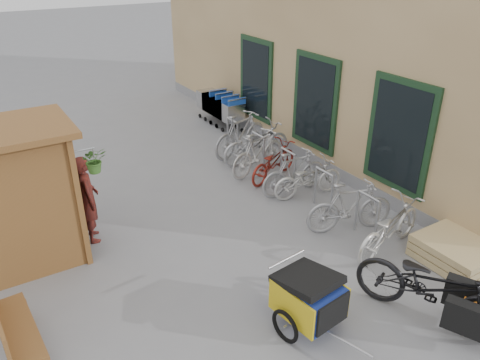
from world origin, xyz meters
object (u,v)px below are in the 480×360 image
pallet_stack (455,252)px  bike_5 (258,152)px  cargo_bike (435,287)px  shopping_carts (220,105)px  bike_2 (308,178)px  bike_7 (241,134)px  bike_1 (350,207)px  kiosk (2,181)px  bike_4 (273,162)px  bench (11,328)px  bike_6 (256,143)px  bike_3 (294,172)px  bike_0 (389,227)px  child_trailer (309,297)px  person_kiosk (88,199)px

pallet_stack → bike_5: bike_5 is taller
cargo_bike → shopping_carts: bearing=56.5°
bike_2 → bike_7: bike_7 is taller
pallet_stack → bike_1: 1.93m
kiosk → pallet_stack: (6.28, -3.87, -1.34)m
bike_4 → bike_5: (-0.13, 0.45, 0.09)m
bench → bike_4: bearing=19.9°
kiosk → bike_1: bearing=-21.6°
bike_6 → bike_3: bearing=172.3°
pallet_stack → bike_7: (-0.64, 5.89, 0.34)m
bike_0 → bike_6: size_ratio=0.96×
child_trailer → bike_4: (2.32, 4.13, -0.09)m
cargo_bike → bike_4: cargo_bike is taller
bike_0 → bike_5: size_ratio=1.06×
bench → bike_2: bearing=10.2°
bike_1 → bike_7: 4.18m
shopping_carts → bike_3: shopping_carts is taller
kiosk → bike_1: 5.95m
kiosk → bike_5: bearing=9.1°
child_trailer → person_kiosk: size_ratio=0.97×
child_trailer → bike_0: size_ratio=0.88×
bike_7 → bike_4: bearing=160.7°
child_trailer → person_kiosk: (-1.95, 3.82, 0.31)m
cargo_bike → bike_1: bearing=50.5°
bench → bike_6: bearing=26.9°
bike_3 → bike_7: size_ratio=0.88×
bike_0 → child_trailer: bearing=95.1°
kiosk → bike_2: (5.67, -0.67, -1.13)m
bike_4 → bike_6: bearing=-30.8°
child_trailer → person_kiosk: person_kiosk is taller
person_kiosk → bike_6: 4.68m
pallet_stack → bike_2: (-0.61, 3.20, 0.21)m
pallet_stack → bench: 6.90m
kiosk → shopping_carts: (6.28, 4.23, -0.93)m
bike_4 → bike_7: bearing=-23.5°
bike_1 → bike_6: bearing=14.6°
person_kiosk → cargo_bike: bearing=-137.6°
bike_4 → bike_5: 0.48m
child_trailer → bike_6: bearing=56.8°
bike_3 → bike_5: (-0.10, 1.26, 0.03)m
bike_1 → bike_5: bike_5 is taller
cargo_bike → person_kiosk: bearing=103.3°
bike_3 → bike_7: (0.13, 2.42, 0.07)m
cargo_bike → bike_2: cargo_bike is taller
bike_1 → bike_7: bike_7 is taller
person_kiosk → bike_1: size_ratio=0.98×
cargo_bike → bike_3: size_ratio=1.43×
kiosk → person_kiosk: size_ratio=1.51×
bike_1 → bike_5: 3.02m
bike_0 → bike_2: (0.09, 2.33, -0.06)m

